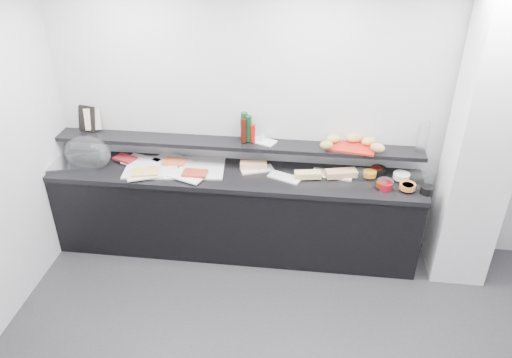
# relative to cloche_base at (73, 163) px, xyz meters

# --- Properties ---
(back_wall) EXTENTS (5.00, 0.02, 2.70)m
(back_wall) POSITION_rel_cloche_base_xyz_m (2.31, 0.33, 0.43)
(back_wall) COLOR silver
(back_wall) RESTS_ON ground
(ceiling) EXTENTS (5.00, 5.00, 0.00)m
(ceiling) POSITION_rel_cloche_base_xyz_m (2.31, -1.67, 1.78)
(ceiling) COLOR white
(ceiling) RESTS_ON back_wall
(column) EXTENTS (0.50, 0.50, 2.70)m
(column) POSITION_rel_cloche_base_xyz_m (3.81, -0.02, 0.43)
(column) COLOR white
(column) RESTS_ON ground
(buffet_cabinet) EXTENTS (3.60, 0.60, 0.85)m
(buffet_cabinet) POSITION_rel_cloche_base_xyz_m (1.61, 0.03, -0.50)
(buffet_cabinet) COLOR black
(buffet_cabinet) RESTS_ON ground
(counter_top) EXTENTS (3.62, 0.62, 0.05)m
(counter_top) POSITION_rel_cloche_base_xyz_m (1.61, 0.03, -0.05)
(counter_top) COLOR black
(counter_top) RESTS_ON buffet_cabinet
(wall_shelf) EXTENTS (3.60, 0.25, 0.04)m
(wall_shelf) POSITION_rel_cloche_base_xyz_m (1.61, 0.21, 0.21)
(wall_shelf) COLOR black
(wall_shelf) RESTS_ON back_wall
(cloche_base) EXTENTS (0.55, 0.43, 0.04)m
(cloche_base) POSITION_rel_cloche_base_xyz_m (0.00, 0.00, 0.00)
(cloche_base) COLOR #B3B6BA
(cloche_base) RESTS_ON counter_top
(cloche_dome) EXTENTS (0.53, 0.39, 0.34)m
(cloche_dome) POSITION_rel_cloche_base_xyz_m (0.15, 0.04, 0.11)
(cloche_dome) COLOR silver
(cloche_dome) RESTS_ON cloche_base
(linen_runner) EXTENTS (1.01, 0.56, 0.01)m
(linen_runner) POSITION_rel_cloche_base_xyz_m (1.02, 0.06, -0.01)
(linen_runner) COLOR silver
(linen_runner) RESTS_ON counter_top
(platter_meat_a) EXTENTS (0.39, 0.31, 0.01)m
(platter_meat_a) POSITION_rel_cloche_base_xyz_m (0.66, 0.12, 0.00)
(platter_meat_a) COLOR white
(platter_meat_a) RESTS_ON linen_runner
(food_meat_a) EXTENTS (0.25, 0.21, 0.02)m
(food_meat_a) POSITION_rel_cloche_base_xyz_m (0.49, 0.12, 0.02)
(food_meat_a) COLOR maroon
(food_meat_a) RESTS_ON platter_meat_a
(platter_salmon) EXTENTS (0.40, 0.35, 0.01)m
(platter_salmon) POSITION_rel_cloche_base_xyz_m (0.95, 0.18, 0.00)
(platter_salmon) COLOR white
(platter_salmon) RESTS_ON linen_runner
(food_salmon) EXTENTS (0.23, 0.16, 0.02)m
(food_salmon) POSITION_rel_cloche_base_xyz_m (1.00, 0.12, 0.02)
(food_salmon) COLOR #E2572E
(food_salmon) RESTS_ON platter_salmon
(platter_cheese) EXTENTS (0.40, 0.34, 0.01)m
(platter_cheese) POSITION_rel_cloche_base_xyz_m (0.77, -0.12, 0.00)
(platter_cheese) COLOR silver
(platter_cheese) RESTS_ON linen_runner
(food_cheese) EXTENTS (0.28, 0.21, 0.02)m
(food_cheese) POSITION_rel_cloche_base_xyz_m (0.78, -0.12, 0.02)
(food_cheese) COLOR #E1B357
(food_cheese) RESTS_ON platter_cheese
(platter_meat_b) EXTENTS (0.40, 0.33, 0.01)m
(platter_meat_b) POSITION_rel_cloche_base_xyz_m (1.19, -0.10, 0.00)
(platter_meat_b) COLOR white
(platter_meat_b) RESTS_ON linen_runner
(food_meat_b) EXTENTS (0.23, 0.15, 0.02)m
(food_meat_b) POSITION_rel_cloche_base_xyz_m (1.26, -0.08, 0.02)
(food_meat_b) COLOR maroon
(food_meat_b) RESTS_ON platter_meat_b
(sandwich_plate_left) EXTENTS (0.34, 0.24, 0.01)m
(sandwich_plate_left) POSITION_rel_cloche_base_xyz_m (1.83, 0.12, -0.01)
(sandwich_plate_left) COLOR silver
(sandwich_plate_left) RESTS_ON counter_top
(sandwich_food_left) EXTENTS (0.27, 0.13, 0.06)m
(sandwich_food_left) POSITION_rel_cloche_base_xyz_m (1.79, 0.14, 0.02)
(sandwich_food_left) COLOR #E3AB77
(sandwich_food_left) RESTS_ON sandwich_plate_left
(tongs_left) EXTENTS (0.15, 0.08, 0.01)m
(tongs_left) POSITION_rel_cloche_base_xyz_m (1.92, 0.11, -0.00)
(tongs_left) COLOR silver
(tongs_left) RESTS_ON sandwich_plate_left
(sandwich_plate_mid) EXTENTS (0.34, 0.25, 0.01)m
(sandwich_plate_mid) POSITION_rel_cloche_base_xyz_m (2.11, 0.00, -0.01)
(sandwich_plate_mid) COLOR silver
(sandwich_plate_mid) RESTS_ON counter_top
(sandwich_food_mid) EXTENTS (0.26, 0.14, 0.06)m
(sandwich_food_mid) POSITION_rel_cloche_base_xyz_m (2.33, 0.01, 0.02)
(sandwich_food_mid) COLOR #D6BF70
(sandwich_food_mid) RESTS_ON sandwich_plate_mid
(tongs_mid) EXTENTS (0.16, 0.04, 0.01)m
(tongs_mid) POSITION_rel_cloche_base_xyz_m (2.23, -0.04, -0.00)
(tongs_mid) COLOR silver
(tongs_mid) RESTS_ON sandwich_plate_mid
(sandwich_plate_right) EXTENTS (0.40, 0.22, 0.01)m
(sandwich_plate_right) POSITION_rel_cloche_base_xyz_m (2.56, 0.12, -0.01)
(sandwich_plate_right) COLOR silver
(sandwich_plate_right) RESTS_ON counter_top
(sandwich_food_right) EXTENTS (0.32, 0.19, 0.06)m
(sandwich_food_right) POSITION_rel_cloche_base_xyz_m (2.64, 0.08, 0.02)
(sandwich_food_right) COLOR tan
(sandwich_food_right) RESTS_ON sandwich_plate_right
(tongs_right) EXTENTS (0.16, 0.02, 0.01)m
(tongs_right) POSITION_rel_cloche_base_xyz_m (2.47, 0.03, -0.00)
(tongs_right) COLOR silver
(tongs_right) RESTS_ON sandwich_plate_right
(bowl_glass_fruit) EXTENTS (0.15, 0.15, 0.07)m
(bowl_glass_fruit) POSITION_rel_cloche_base_xyz_m (2.83, 0.10, 0.02)
(bowl_glass_fruit) COLOR white
(bowl_glass_fruit) RESTS_ON counter_top
(fill_glass_fruit) EXTENTS (0.13, 0.13, 0.05)m
(fill_glass_fruit) POSITION_rel_cloche_base_xyz_m (2.91, 0.10, 0.03)
(fill_glass_fruit) COLOR orange
(fill_glass_fruit) RESTS_ON bowl_glass_fruit
(bowl_black_jam) EXTENTS (0.18, 0.18, 0.07)m
(bowl_black_jam) POSITION_rel_cloche_base_xyz_m (3.00, 0.18, 0.02)
(bowl_black_jam) COLOR black
(bowl_black_jam) RESTS_ON counter_top
(fill_black_jam) EXTENTS (0.14, 0.14, 0.05)m
(fill_black_jam) POSITION_rel_cloche_base_xyz_m (2.98, 0.19, 0.03)
(fill_black_jam) COLOR #50120B
(fill_black_jam) RESTS_ON bowl_black_jam
(bowl_glass_cream) EXTENTS (0.21, 0.21, 0.07)m
(bowl_glass_cream) POSITION_rel_cloche_base_xyz_m (3.35, 0.11, 0.02)
(bowl_glass_cream) COLOR silver
(bowl_glass_cream) RESTS_ON counter_top
(fill_glass_cream) EXTENTS (0.19, 0.19, 0.05)m
(fill_glass_cream) POSITION_rel_cloche_base_xyz_m (3.20, 0.09, 0.03)
(fill_glass_cream) COLOR white
(fill_glass_cream) RESTS_ON bowl_glass_cream
(bowl_red_jam) EXTENTS (0.16, 0.16, 0.07)m
(bowl_red_jam) POSITION_rel_cloche_base_xyz_m (3.04, -0.09, 0.02)
(bowl_red_jam) COLOR maroon
(bowl_red_jam) RESTS_ON counter_top
(fill_red_jam) EXTENTS (0.12, 0.12, 0.05)m
(fill_red_jam) POSITION_rel_cloche_base_xyz_m (3.00, -0.09, 0.03)
(fill_red_jam) COLOR #581D0C
(fill_red_jam) RESTS_ON bowl_red_jam
(bowl_glass_salmon) EXTENTS (0.16, 0.16, 0.07)m
(bowl_glass_salmon) POSITION_rel_cloche_base_xyz_m (3.04, -0.05, 0.02)
(bowl_glass_salmon) COLOR white
(bowl_glass_salmon) RESTS_ON counter_top
(fill_glass_salmon) EXTENTS (0.18, 0.18, 0.05)m
(fill_glass_salmon) POSITION_rel_cloche_base_xyz_m (3.24, -0.09, 0.03)
(fill_glass_salmon) COLOR #CE7432
(fill_glass_salmon) RESTS_ON bowl_glass_salmon
(bowl_black_fruit) EXTENTS (0.13, 0.13, 0.07)m
(bowl_black_fruit) POSITION_rel_cloche_base_xyz_m (3.41, -0.11, 0.02)
(bowl_black_fruit) COLOR black
(bowl_black_fruit) RESTS_ON counter_top
(fill_black_fruit) EXTENTS (0.12, 0.12, 0.05)m
(fill_black_fruit) POSITION_rel_cloche_base_xyz_m (3.23, -0.10, 0.03)
(fill_black_fruit) COLOR #C75B1B
(fill_black_fruit) RESTS_ON bowl_black_fruit
(framed_print) EXTENTS (0.20, 0.12, 0.26)m
(framed_print) POSITION_rel_cloche_base_xyz_m (0.08, 0.29, 0.36)
(framed_print) COLOR black
(framed_print) RESTS_ON wall_shelf
(print_art) EXTENTS (0.17, 0.08, 0.22)m
(print_art) POSITION_rel_cloche_base_xyz_m (0.14, 0.28, 0.36)
(print_art) COLOR beige
(print_art) RESTS_ON framed_print
(condiment_tray) EXTENTS (0.27, 0.22, 0.01)m
(condiment_tray) POSITION_rel_cloche_base_xyz_m (1.88, 0.24, 0.24)
(condiment_tray) COLOR white
(condiment_tray) RESTS_ON wall_shelf
(bottle_green_a) EXTENTS (0.07, 0.07, 0.26)m
(bottle_green_a) POSITION_rel_cloche_base_xyz_m (1.73, 0.23, 0.37)
(bottle_green_a) COLOR #0F371B
(bottle_green_a) RESTS_ON condiment_tray
(bottle_brown) EXTENTS (0.07, 0.07, 0.24)m
(bottle_brown) POSITION_rel_cloche_base_xyz_m (1.69, 0.20, 0.36)
(bottle_brown) COLOR #361009
(bottle_brown) RESTS_ON condiment_tray
(bottle_green_b) EXTENTS (0.08, 0.08, 0.28)m
(bottle_green_b) POSITION_rel_cloche_base_xyz_m (1.69, 0.25, 0.38)
(bottle_green_b) COLOR #103E1B
(bottle_green_b) RESTS_ON condiment_tray
(bottle_hot) EXTENTS (0.06, 0.06, 0.18)m
(bottle_hot) POSITION_rel_cloche_base_xyz_m (1.78, 0.21, 0.33)
(bottle_hot) COLOR #AB130C
(bottle_hot) RESTS_ON condiment_tray
(shaker_salt) EXTENTS (0.03, 0.03, 0.07)m
(shaker_salt) POSITION_rel_cloche_base_xyz_m (1.87, 0.24, 0.28)
(shaker_salt) COLOR white
(shaker_salt) RESTS_ON condiment_tray
(shaker_pepper) EXTENTS (0.03, 0.03, 0.07)m
(shaker_pepper) POSITION_rel_cloche_base_xyz_m (1.87, 0.25, 0.28)
(shaker_pepper) COLOR silver
(shaker_pepper) RESTS_ON condiment_tray
(bread_tray) EXTENTS (0.49, 0.38, 0.02)m
(bread_tray) POSITION_rel_cloche_base_xyz_m (2.73, 0.24, 0.24)
(bread_tray) COLOR red
(bread_tray) RESTS_ON wall_shelf
(bread_roll_nw) EXTENTS (0.16, 0.14, 0.08)m
(bread_roll_nw) POSITION_rel_cloche_base_xyz_m (2.55, 0.27, 0.29)
(bread_roll_nw) COLOR tan
(bread_roll_nw) RESTS_ON bread_tray
(bread_roll_n) EXTENTS (0.14, 0.10, 0.08)m
(bread_roll_n) POSITION_rel_cloche_base_xyz_m (2.77, 0.31, 0.29)
(bread_roll_n) COLOR #D28550
(bread_roll_n) RESTS_ON bread_tray
(bread_roll_ne) EXTENTS (0.15, 0.12, 0.08)m
(bread_roll_ne) POSITION_rel_cloche_base_xyz_m (2.74, 0.31, 0.29)
(bread_roll_ne) COLOR gold
(bread_roll_ne) RESTS_ON bread_tray
(bread_roll_sw) EXTENTS (0.13, 0.09, 0.08)m
(bread_roll_sw) POSITION_rel_cloche_base_xyz_m (2.48, 0.13, 0.29)
(bread_roll_sw) COLOR tan
(bread_roll_sw) RESTS_ON bread_tray
(bread_roll_se) EXTENTS (0.16, 0.14, 0.08)m
(bread_roll_se) POSITION_rel_cloche_base_xyz_m (2.96, 0.13, 0.29)
(bread_roll_se) COLOR tan
(bread_roll_se) RESTS_ON bread_tray
(bread_roll_mide) EXTENTS (0.15, 0.12, 0.08)m
(bread_roll_mide) POSITION_rel_cloche_base_xyz_m (2.88, 0.26, 0.29)
(bread_roll_mide) COLOR gold
(bread_roll_mide) RESTS_ON bread_tray
(carafe) EXTENTS (0.14, 0.14, 0.30)m
(carafe) POSITION_rel_cloche_base_xyz_m (3.36, 0.24, 0.38)
(carafe) COLOR silver
(carafe) RESTS_ON wall_shelf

